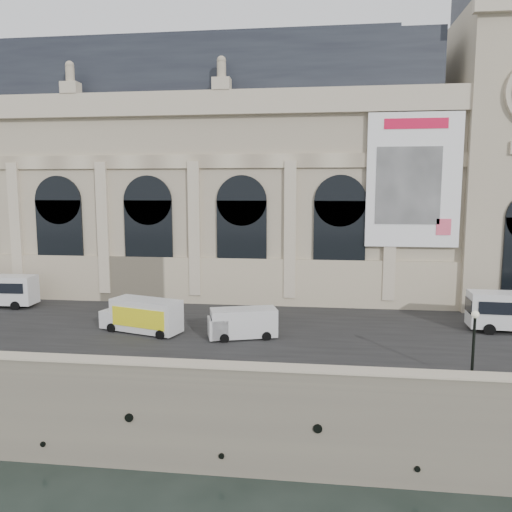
{
  "coord_description": "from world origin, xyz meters",
  "views": [
    {
      "loc": [
        13.8,
        -29.09,
        18.06
      ],
      "look_at": [
        7.47,
        22.0,
        11.25
      ],
      "focal_mm": 35.0,
      "sensor_mm": 36.0,
      "label": 1
    }
  ],
  "objects": [
    {
      "name": "quay",
      "position": [
        0.0,
        35.0,
        3.0
      ],
      "size": [
        160.0,
        70.0,
        6.0
      ],
      "primitive_type": "cube",
      "color": "#7A725D",
      "rests_on": "ground"
    },
    {
      "name": "lamp_right",
      "position": [
        23.55,
        2.36,
        8.33
      ],
      "size": [
        0.48,
        0.48,
        4.69
      ],
      "color": "black",
      "rests_on": "quay"
    },
    {
      "name": "museum",
      "position": [
        -5.98,
        30.86,
        19.72
      ],
      "size": [
        69.0,
        18.7,
        29.1
      ],
      "color": "#B7AB8D",
      "rests_on": "quay"
    },
    {
      "name": "street",
      "position": [
        0.0,
        14.0,
        6.03
      ],
      "size": [
        160.0,
        24.0,
        0.06
      ],
      "primitive_type": "cube",
      "color": "#2D2D2D",
      "rests_on": "quay"
    },
    {
      "name": "clock_pavilion",
      "position": [
        34.0,
        27.93,
        23.42
      ],
      "size": [
        13.0,
        14.72,
        36.7
      ],
      "color": "#B7AB8D",
      "rests_on": "quay"
    },
    {
      "name": "van_c",
      "position": [
        7.58,
        10.07,
        7.26
      ],
      "size": [
        5.91,
        3.61,
        2.47
      ],
      "color": "silver",
      "rests_on": "quay"
    },
    {
      "name": "box_truck",
      "position": [
        -0.92,
        10.81,
        7.46
      ],
      "size": [
        7.55,
        4.28,
        2.9
      ],
      "color": "silver",
      "rests_on": "quay"
    },
    {
      "name": "parapet",
      "position": [
        0.0,
        0.6,
        6.62
      ],
      "size": [
        160.0,
        1.4,
        1.21
      ],
      "color": "#7A725D",
      "rests_on": "quay"
    },
    {
      "name": "ground",
      "position": [
        0.0,
        0.0,
        0.0
      ],
      "size": [
        260.0,
        260.0,
        0.0
      ],
      "primitive_type": "plane",
      "color": "black",
      "rests_on": "ground"
    }
  ]
}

